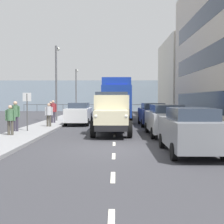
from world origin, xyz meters
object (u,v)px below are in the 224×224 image
Objects in this scene: car_grey_kerbside_near at (190,130)px; pedestrian_by_lamp at (15,114)px; car_navy_kerbside_2 at (152,114)px; pedestrian_couple_a at (53,109)px; pedestrian_couple_b at (49,113)px; pedestrian_with_bag at (10,118)px; lamp_post_promenade at (57,76)px; lorry_cargo_blue at (116,98)px; street_sign at (27,105)px; pedestrian_near_railing at (51,109)px; car_white_oppositeside_0 at (79,113)px; car_silver_kerbside_1 at (165,119)px; truck_vintage_cream at (112,114)px; lamp_post_far at (76,87)px.

car_grey_kerbside_near is 10.60m from pedestrian_by_lamp.
pedestrian_couple_a is (7.70, -0.88, 0.30)m from car_navy_kerbside_2.
pedestrian_with_bag is at bearing 78.94° from pedestrian_couple_b.
lamp_post_promenade is (0.57, -5.56, 2.92)m from pedestrian_couple_b.
pedestrian_by_lamp is at bearing 85.20° from lamp_post_promenade.
pedestrian_by_lamp reaches higher than car_navy_kerbside_2.
lorry_cargo_blue is 8.33m from pedestrian_couple_b.
pedestrian_by_lamp is 0.83m from street_sign.
lamp_post_promenade is at bearing -22.93° from car_navy_kerbside_2.
pedestrian_near_railing is at bearing -60.05° from car_grey_kerbside_near.
pedestrian_couple_a is (5.00, 3.75, -0.88)m from lorry_cargo_blue.
pedestrian_with_bag is 10.75m from lamp_post_promenade.
car_navy_kerbside_2 is 2.79× the size of pedestrian_near_railing.
car_white_oppositeside_0 is at bearing 139.28° from pedestrian_near_railing.
car_grey_kerbside_near is 16.97m from lamp_post_promenade.
car_white_oppositeside_0 is 2.44× the size of pedestrian_couple_a.
car_silver_kerbside_1 is at bearing -90.00° from car_grey_kerbside_near.
pedestrian_near_railing is at bearing -73.20° from pedestrian_couple_a.
street_sign is at bearing 76.87° from pedestrian_couple_b.
street_sign reaches higher than car_silver_kerbside_1.
pedestrian_with_bag is at bearing 64.41° from lorry_cargo_blue.
lorry_cargo_blue is 3.65× the size of street_sign.
street_sign is (7.98, 4.99, 0.79)m from car_navy_kerbside_2.
pedestrian_by_lamp reaches higher than car_silver_kerbside_1.
truck_vintage_cream reaches higher than car_navy_kerbside_2.
car_grey_kerbside_near is at bearing 90.00° from car_navy_kerbside_2.
truck_vintage_cream is at bearing 112.42° from car_white_oppositeside_0.
truck_vintage_cream is 5.51m from pedestrian_couple_b.
pedestrian_couple_b is 0.28× the size of lamp_post_far.
pedestrian_couple_b is at bearing 95.81° from lamp_post_promenade.
pedestrian_by_lamp is 20.64m from lamp_post_far.
pedestrian_couple_a is at bearing 36.91° from lorry_cargo_blue.
pedestrian_couple_b is at bearing 96.66° from pedestrian_couple_a.
car_navy_kerbside_2 is 7.66m from pedestrian_couple_b.
pedestrian_by_lamp is (8.62, 5.19, 0.29)m from car_navy_kerbside_2.
pedestrian_near_railing is 2.93m from lamp_post_promenade.
car_white_oppositeside_0 is 2.63× the size of pedestrian_near_railing.
pedestrian_couple_b is at bearing -37.95° from truck_vintage_cream.
lamp_post_promenade is (7.90, -9.27, 3.10)m from car_silver_kerbside_1.
lamp_post_promenade is at bearing -49.57° from car_silver_kerbside_1.
pedestrian_near_railing is (5.42, -8.83, -0.07)m from truck_vintage_cream.
pedestrian_couple_b is 0.97× the size of pedestrian_near_railing.
street_sign is at bearing 89.46° from lamp_post_far.
pedestrian_near_railing is at bearing -78.88° from pedestrian_couple_b.
car_silver_kerbside_1 is at bearing 138.49° from pedestrian_couple_a.
pedestrian_couple_a is at bearing -94.16° from pedestrian_with_bag.
lorry_cargo_blue is at bearing -115.59° from pedestrian_with_bag.
pedestrian_near_railing is 0.29× the size of lamp_post_far.
pedestrian_with_bag is at bearing 14.73° from truck_vintage_cream.
lamp_post_far is at bearing -92.30° from pedestrian_by_lamp.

